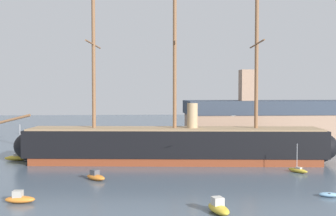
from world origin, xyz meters
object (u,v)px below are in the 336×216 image
at_px(motorboat_near_centre, 218,208).
at_px(dockside_warehouse_right, 285,124).
at_px(motorboat_mid_left, 20,199).
at_px(seagull_in_flight, 233,116).
at_px(sailboat_alongside_stern, 298,170).
at_px(tall_ship, 175,144).
at_px(dinghy_mid_right, 329,195).
at_px(dinghy_distant_centre, 185,149).
at_px(motorboat_alongside_bow, 96,176).
at_px(sailboat_far_left, 19,157).

xyz_separation_m(motorboat_near_centre, dockside_warehouse_right, (25.09, 49.10, 4.74)).
distance_m(motorboat_mid_left, seagull_in_flight, 30.16).
bearing_deg(sailboat_alongside_stern, tall_ship, 151.18).
distance_m(motorboat_near_centre, dinghy_mid_right, 15.53).
distance_m(motorboat_mid_left, dinghy_mid_right, 36.29).
relative_size(dinghy_mid_right, dockside_warehouse_right, 0.05).
relative_size(dinghy_distant_centre, dockside_warehouse_right, 0.04).
height_order(motorboat_alongside_bow, sailboat_far_left, sailboat_far_left).
height_order(motorboat_mid_left, sailboat_alongside_stern, sailboat_alongside_stern).
bearing_deg(sailboat_alongside_stern, dinghy_distant_centre, 119.92).
xyz_separation_m(tall_ship, dockside_warehouse_right, (26.88, 18.76, 2.03)).
bearing_deg(seagull_in_flight, sailboat_far_left, 151.48).
distance_m(dockside_warehouse_right, seagull_in_flight, 38.97).
bearing_deg(dockside_warehouse_right, dinghy_distant_centre, -171.78).
bearing_deg(sailboat_far_left, dinghy_distant_centre, 18.63).
height_order(tall_ship, motorboat_near_centre, tall_ship).
xyz_separation_m(tall_ship, motorboat_near_centre, (1.79, -30.34, -2.71)).
bearing_deg(motorboat_alongside_bow, motorboat_mid_left, -122.71).
bearing_deg(sailboat_alongside_stern, motorboat_near_centre, -129.39).
bearing_deg(dinghy_mid_right, dockside_warehouse_right, 76.39).
height_order(motorboat_alongside_bow, sailboat_alongside_stern, sailboat_alongside_stern).
height_order(tall_ship, sailboat_far_left, tall_ship).
distance_m(tall_ship, motorboat_mid_left, 31.96).
bearing_deg(tall_ship, sailboat_alongside_stern, -28.82).
bearing_deg(seagull_in_flight, motorboat_near_centre, -108.38).
relative_size(motorboat_near_centre, motorboat_alongside_bow, 1.17).
xyz_separation_m(sailboat_alongside_stern, dockside_warehouse_right, (8.49, 28.88, 4.93)).
bearing_deg(tall_ship, motorboat_alongside_bow, -133.45).
height_order(tall_ship, dockside_warehouse_right, tall_ship).
xyz_separation_m(motorboat_alongside_bow, sailboat_far_left, (-15.71, 17.89, 0.04)).
height_order(sailboat_alongside_stern, sailboat_far_left, sailboat_far_left).
height_order(motorboat_mid_left, motorboat_alongside_bow, motorboat_alongside_bow).
distance_m(dinghy_mid_right, dinghy_distant_centre, 42.20).
distance_m(tall_ship, sailboat_alongside_stern, 21.19).
bearing_deg(motorboat_near_centre, sailboat_alongside_stern, 50.61).
xyz_separation_m(sailboat_alongside_stern, sailboat_far_left, (-46.66, 14.75, 0.18)).
distance_m(tall_ship, sailboat_far_left, 28.78).
xyz_separation_m(motorboat_alongside_bow, dinghy_distant_centre, (16.26, 28.67, -0.29)).
height_order(sailboat_far_left, seagull_in_flight, seagull_in_flight).
bearing_deg(dinghy_distant_centre, motorboat_near_centre, -92.39).
bearing_deg(seagull_in_flight, dockside_warehouse_right, 59.21).
height_order(motorboat_mid_left, dockside_warehouse_right, dockside_warehouse_right).
xyz_separation_m(sailboat_far_left, seagull_in_flight, (35.30, -19.19, 8.63)).
bearing_deg(motorboat_alongside_bow, dockside_warehouse_right, 39.07).
xyz_separation_m(tall_ship, seagull_in_flight, (7.03, -14.55, 5.91)).
relative_size(motorboat_near_centre, dinghy_mid_right, 1.62).
relative_size(motorboat_alongside_bow, dockside_warehouse_right, 0.07).
bearing_deg(dinghy_distant_centre, motorboat_mid_left, -120.48).
xyz_separation_m(motorboat_mid_left, dinghy_mid_right, (36.29, -0.07, -0.22)).
bearing_deg(sailboat_alongside_stern, seagull_in_flight, -158.68).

